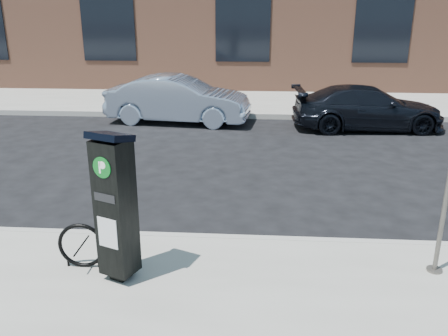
# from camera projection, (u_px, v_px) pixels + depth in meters

# --- Properties ---
(ground) EXTENTS (120.00, 120.00, 0.00)m
(ground) POSITION_uv_depth(u_px,v_px,m) (213.00, 245.00, 6.74)
(ground) COLOR black
(ground) RESTS_ON ground
(sidewalk_far) EXTENTS (60.00, 12.00, 0.15)m
(sidewalk_far) POSITION_uv_depth(u_px,v_px,m) (244.00, 85.00, 19.92)
(sidewalk_far) COLOR gray
(sidewalk_far) RESTS_ON ground
(curb_near) EXTENTS (60.00, 0.12, 0.16)m
(curb_near) POSITION_uv_depth(u_px,v_px,m) (212.00, 241.00, 6.70)
(curb_near) COLOR #9E9B93
(curb_near) RESTS_ON ground
(curb_far) EXTENTS (60.00, 0.12, 0.16)m
(curb_far) POSITION_uv_depth(u_px,v_px,m) (237.00, 116.00, 14.28)
(curb_far) COLOR #9E9B93
(curb_far) RESTS_ON ground
(parking_kiosk) EXTENTS (0.53, 0.50, 1.81)m
(parking_kiosk) POSITION_uv_depth(u_px,v_px,m) (116.00, 206.00, 5.35)
(parking_kiosk) COLOR black
(parking_kiosk) RESTS_ON sidewalk_near
(bike_rack) EXTENTS (0.59, 0.05, 0.59)m
(bike_rack) POSITION_uv_depth(u_px,v_px,m) (82.00, 246.00, 5.80)
(bike_rack) COLOR black
(bike_rack) RESTS_ON sidewalk_near
(car_silver) EXTENTS (4.20, 1.86, 1.34)m
(car_silver) POSITION_uv_depth(u_px,v_px,m) (178.00, 99.00, 13.62)
(car_silver) COLOR #9BABC5
(car_silver) RESTS_ON ground
(car_dark) EXTENTS (4.14, 1.89, 1.17)m
(car_dark) POSITION_uv_depth(u_px,v_px,m) (367.00, 108.00, 12.91)
(car_dark) COLOR black
(car_dark) RESTS_ON ground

